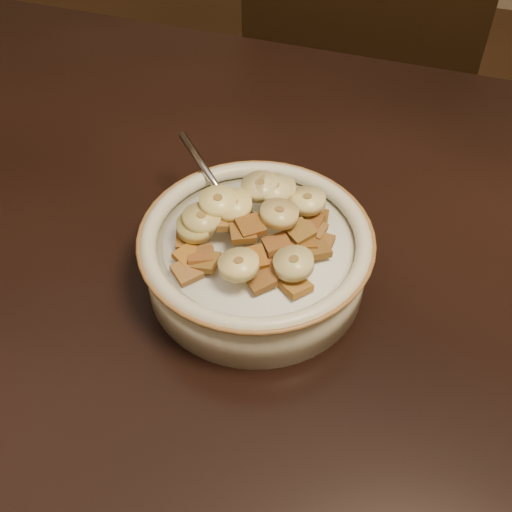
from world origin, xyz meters
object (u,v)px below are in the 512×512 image
(table, at_px, (23,286))
(cereal_bowl, at_px, (256,262))
(spoon, at_px, (238,219))
(chair, at_px, (336,146))

(table, relative_size, cereal_bowl, 7.56)
(table, distance_m, cereal_bowl, 0.22)
(table, xyz_separation_m, spoon, (0.18, 0.07, 0.07))
(table, relative_size, chair, 1.43)
(chair, bearing_deg, table, -119.10)
(cereal_bowl, relative_size, spoon, 4.17)
(spoon, bearing_deg, chair, -137.34)
(table, distance_m, chair, 0.67)
(chair, xyz_separation_m, spoon, (-0.01, -0.52, 0.31))
(cereal_bowl, xyz_separation_m, spoon, (-0.02, 0.02, 0.03))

